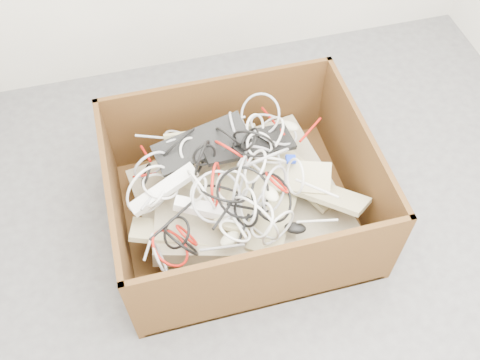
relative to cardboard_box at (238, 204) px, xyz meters
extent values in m
plane|color=#49484B|center=(0.29, -0.28, -0.13)|extent=(3.00, 3.00, 0.00)
cube|color=#3F220F|center=(0.02, 0.00, -0.12)|extent=(1.17, 0.97, 0.03)
cube|color=#3F220F|center=(0.02, 0.47, 0.12)|extent=(1.17, 0.02, 0.51)
cube|color=#3F220F|center=(0.02, -0.47, 0.12)|extent=(1.17, 0.03, 0.51)
cube|color=#3F220F|center=(0.59, 0.00, 0.12)|extent=(0.03, 0.92, 0.51)
cube|color=#3F220F|center=(-0.56, 0.00, 0.12)|extent=(0.02, 0.92, 0.51)
cube|color=tan|center=(0.02, 0.02, -0.05)|extent=(1.03, 0.89, 0.19)
cube|color=tan|center=(-0.08, -0.05, 0.03)|extent=(0.73, 0.66, 0.20)
cube|color=#C0B787|center=(-0.14, 0.05, 0.08)|extent=(0.45, 0.21, 0.13)
cube|color=#C0B787|center=(0.32, 0.04, 0.07)|extent=(0.34, 0.45, 0.12)
cube|color=#C0B787|center=(0.13, -0.15, 0.09)|extent=(0.36, 0.45, 0.04)
cube|color=#C0B787|center=(-0.30, -0.14, 0.08)|extent=(0.44, 0.26, 0.15)
cube|color=#C0B787|center=(0.37, -0.12, 0.12)|extent=(0.40, 0.41, 0.17)
cube|color=#C0B787|center=(-0.07, 0.24, 0.20)|extent=(0.44, 0.11, 0.15)
cube|color=#C0B787|center=(0.02, -0.07, 0.16)|extent=(0.37, 0.43, 0.12)
cube|color=#C0B787|center=(0.22, 0.00, 0.16)|extent=(0.45, 0.30, 0.10)
cube|color=black|center=(0.08, 0.13, 0.27)|extent=(0.44, 0.20, 0.08)
cube|color=black|center=(-0.13, 0.16, 0.31)|extent=(0.45, 0.23, 0.10)
ellipsoid|color=beige|center=(-0.24, 0.13, 0.21)|extent=(0.11, 0.11, 0.03)
ellipsoid|color=beige|center=(0.32, 0.24, 0.22)|extent=(0.11, 0.10, 0.03)
ellipsoid|color=beige|center=(-0.11, -0.28, 0.19)|extent=(0.11, 0.09, 0.03)
ellipsoid|color=beige|center=(0.09, -0.19, 0.33)|extent=(0.09, 0.11, 0.03)
ellipsoid|color=beige|center=(-0.29, 0.21, 0.26)|extent=(0.11, 0.10, 0.03)
ellipsoid|color=black|center=(0.19, -0.27, 0.13)|extent=(0.11, 0.09, 0.03)
cube|color=white|center=(-0.33, 0.00, 0.24)|extent=(0.33, 0.16, 0.13)
cube|color=white|center=(-0.17, -0.13, 0.21)|extent=(0.29, 0.16, 0.10)
cube|color=#0D2CD0|center=(0.26, 0.03, 0.23)|extent=(0.05, 0.05, 0.03)
torus|color=silver|center=(-0.34, 0.03, 0.23)|extent=(0.22, 0.23, 0.10)
torus|color=black|center=(-0.31, -0.25, 0.20)|extent=(0.18, 0.18, 0.21)
torus|color=silver|center=(0.15, 0.01, 0.27)|extent=(0.15, 0.12, 0.16)
torus|color=silver|center=(-0.05, -0.10, 0.29)|extent=(0.19, 0.16, 0.15)
torus|color=black|center=(-0.13, 0.07, 0.33)|extent=(0.15, 0.06, 0.15)
torus|color=#9C9CA2|center=(0.11, -0.01, 0.33)|extent=(0.34, 0.20, 0.28)
torus|color=#B0150C|center=(-0.11, -0.08, 0.30)|extent=(0.11, 0.26, 0.28)
torus|color=black|center=(-0.02, -0.16, 0.32)|extent=(0.30, 0.22, 0.24)
torus|color=silver|center=(-0.39, 0.03, 0.22)|extent=(0.29, 0.19, 0.34)
torus|color=silver|center=(0.14, 0.20, 0.30)|extent=(0.15, 0.10, 0.15)
torus|color=#9C9CA2|center=(0.12, 0.07, 0.29)|extent=(0.16, 0.10, 0.15)
torus|color=#B0150C|center=(-0.28, -0.22, 0.19)|extent=(0.11, 0.14, 0.15)
torus|color=silver|center=(0.12, 0.06, 0.34)|extent=(0.16, 0.16, 0.08)
torus|color=#9C9CA2|center=(0.04, 0.23, 0.29)|extent=(0.06, 0.21, 0.20)
torus|color=#B0150C|center=(-0.36, -0.27, 0.20)|extent=(0.21, 0.26, 0.17)
torus|color=black|center=(0.08, 0.09, 0.35)|extent=(0.09, 0.15, 0.14)
torus|color=#9C9CA2|center=(0.18, 0.27, 0.30)|extent=(0.24, 0.22, 0.19)
torus|color=silver|center=(0.06, -0.06, 0.36)|extent=(0.15, 0.22, 0.18)
torus|color=#9C9CA2|center=(-0.20, 0.29, 0.19)|extent=(0.19, 0.24, 0.16)
torus|color=#9C9CA2|center=(-0.13, -0.14, 0.31)|extent=(0.27, 0.17, 0.24)
torus|color=silver|center=(0.03, -0.28, 0.27)|extent=(0.10, 0.17, 0.15)
torus|color=#9C9CA2|center=(0.12, -0.16, 0.30)|extent=(0.22, 0.20, 0.28)
torus|color=silver|center=(0.25, -0.07, 0.23)|extent=(0.07, 0.23, 0.23)
torus|color=black|center=(-0.10, -0.14, 0.32)|extent=(0.26, 0.22, 0.18)
torus|color=black|center=(0.10, 0.09, 0.31)|extent=(0.26, 0.25, 0.09)
torus|color=#9C9CA2|center=(0.23, 0.21, 0.25)|extent=(0.30, 0.31, 0.11)
torus|color=#9C9CA2|center=(-0.41, -0.30, 0.18)|extent=(0.05, 0.21, 0.21)
torus|color=black|center=(0.10, -0.18, 0.27)|extent=(0.26, 0.24, 0.19)
torus|color=black|center=(0.00, 0.16, 0.30)|extent=(0.14, 0.17, 0.20)
torus|color=#B0150C|center=(0.14, -0.12, 0.29)|extent=(0.13, 0.17, 0.13)
torus|color=silver|center=(-0.18, -0.07, 0.29)|extent=(0.09, 0.27, 0.27)
torus|color=silver|center=(-0.19, -0.06, 0.28)|extent=(0.10, 0.16, 0.13)
torus|color=black|center=(-0.02, -0.23, 0.28)|extent=(0.11, 0.18, 0.17)
torus|color=silver|center=(-0.08, -0.29, 0.25)|extent=(0.17, 0.17, 0.11)
torus|color=#B0150C|center=(0.00, 0.11, 0.27)|extent=(0.20, 0.23, 0.20)
torus|color=#9C9CA2|center=(0.06, -0.17, 0.27)|extent=(0.14, 0.12, 0.17)
torus|color=black|center=(0.10, 0.10, 0.33)|extent=(0.24, 0.12, 0.25)
torus|color=silver|center=(-0.18, 0.15, 0.29)|extent=(0.15, 0.12, 0.14)
torus|color=#9C9CA2|center=(0.11, 0.19, 0.24)|extent=(0.13, 0.15, 0.09)
torus|color=silver|center=(0.18, 0.17, 0.24)|extent=(0.23, 0.25, 0.24)
torus|color=black|center=(-0.32, -0.22, 0.22)|extent=(0.16, 0.20, 0.13)
torus|color=silver|center=(-0.37, -0.02, 0.22)|extent=(0.13, 0.14, 0.10)
torus|color=silver|center=(0.02, -0.24, 0.24)|extent=(0.17, 0.27, 0.31)
torus|color=black|center=(-0.39, 0.10, 0.24)|extent=(0.09, 0.12, 0.11)
torus|color=black|center=(-0.23, 0.22, 0.25)|extent=(0.29, 0.21, 0.32)
torus|color=silver|center=(0.10, -0.30, 0.22)|extent=(0.24, 0.13, 0.26)
torus|color=#B0150C|center=(-0.40, 0.14, 0.18)|extent=(0.16, 0.11, 0.13)
torus|color=silver|center=(-0.01, -0.22, 0.30)|extent=(0.08, 0.21, 0.20)
torus|color=black|center=(-0.14, 0.07, 0.32)|extent=(0.11, 0.19, 0.21)
torus|color=#9C9CA2|center=(-0.01, -0.09, 0.32)|extent=(0.15, 0.24, 0.27)
torus|color=#9C9CA2|center=(-0.25, 0.19, 0.24)|extent=(0.24, 0.04, 0.24)
torus|color=#9C9CA2|center=(-0.37, 0.13, 0.27)|extent=(0.23, 0.09, 0.24)
cylinder|color=#9C9CA2|center=(-0.36, 0.01, 0.23)|extent=(0.17, 0.21, 0.06)
cylinder|color=#9C9CA2|center=(0.05, 0.06, 0.30)|extent=(0.12, 0.16, 0.07)
cylinder|color=#B0150C|center=(0.25, 0.28, 0.23)|extent=(0.05, 0.24, 0.07)
cylinder|color=#B0150C|center=(0.41, 0.18, 0.23)|extent=(0.16, 0.15, 0.04)
cylinder|color=#9C9CA2|center=(-0.32, 0.31, 0.24)|extent=(0.18, 0.06, 0.04)
cylinder|color=#9C9CA2|center=(0.00, 0.27, 0.28)|extent=(0.23, 0.08, 0.04)
cylinder|color=#9C9CA2|center=(-0.15, -0.33, 0.21)|extent=(0.19, 0.06, 0.07)
cylinder|color=#B0150C|center=(-0.38, 0.25, 0.20)|extent=(0.04, 0.12, 0.04)
cylinder|color=black|center=(-0.01, -0.19, 0.26)|extent=(0.17, 0.11, 0.04)
cylinder|color=#9C9CA2|center=(0.12, -0.07, 0.27)|extent=(0.11, 0.14, 0.07)
cylinder|color=#B0150C|center=(-0.09, 0.17, 0.31)|extent=(0.21, 0.02, 0.03)
cylinder|color=silver|center=(0.31, -0.17, 0.26)|extent=(0.15, 0.17, 0.05)
cylinder|color=silver|center=(-0.25, 0.29, 0.18)|extent=(0.13, 0.09, 0.02)
cylinder|color=black|center=(-0.05, -0.28, 0.24)|extent=(0.09, 0.12, 0.03)
cylinder|color=black|center=(-0.18, 0.12, 0.27)|extent=(0.16, 0.12, 0.03)
cylinder|color=black|center=(-0.33, -0.17, 0.25)|extent=(0.21, 0.15, 0.02)
cylinder|color=silver|center=(0.28, -0.28, 0.17)|extent=(0.17, 0.07, 0.05)
cylinder|color=black|center=(-0.11, -0.21, 0.29)|extent=(0.15, 0.15, 0.02)
cylinder|color=silver|center=(-0.07, -0.22, 0.24)|extent=(0.05, 0.24, 0.08)
cylinder|color=silver|center=(-0.45, -0.21, 0.15)|extent=(0.07, 0.11, 0.05)
camera|label=1|loc=(-0.35, -1.40, 2.18)|focal=40.70mm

